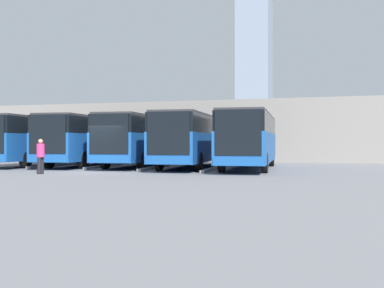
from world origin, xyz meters
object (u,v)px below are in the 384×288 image
bus_1 (193,139)px  bus_2 (143,139)px  bus_0 (250,138)px  bus_4 (40,139)px  bus_3 (91,139)px  pedestrian (41,155)px

bus_1 → bus_2: size_ratio=1.00×
bus_0 → bus_1: size_ratio=1.00×
bus_4 → bus_2: bearing=-179.2°
bus_1 → bus_3: size_ratio=1.00×
bus_0 → bus_1: bearing=-11.3°
bus_0 → bus_2: (7.37, -1.06, 0.00)m
bus_1 → bus_3: same height
bus_0 → bus_2: same height
bus_3 → pedestrian: bearing=97.6°
bus_2 → bus_3: size_ratio=1.00×
bus_1 → bus_3: bearing=-8.4°
bus_0 → bus_1: (3.68, -0.39, 0.00)m
bus_4 → pedestrian: bearing=119.9°
bus_0 → pedestrian: bus_0 is taller
bus_0 → bus_3: bearing=-9.3°
bus_1 → pedestrian: size_ratio=6.84×
bus_1 → pedestrian: bus_1 is taller
bus_1 → pedestrian: 9.77m
bus_2 → pedestrian: size_ratio=6.84×
bus_2 → pedestrian: (1.76, 8.74, -0.88)m
bus_1 → bus_0: bearing=168.7°
bus_0 → pedestrian: size_ratio=6.84×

